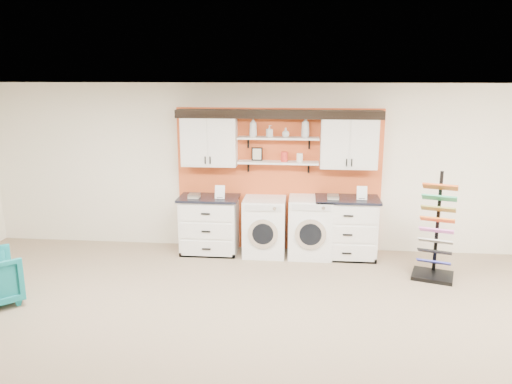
# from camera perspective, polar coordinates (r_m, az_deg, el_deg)

# --- Properties ---
(ceiling) EXTENTS (10.00, 10.00, 0.00)m
(ceiling) POSITION_cam_1_polar(r_m,az_deg,el_deg) (4.25, -0.11, 11.36)
(ceiling) COLOR white
(ceiling) RESTS_ON wall_back
(wall_back) EXTENTS (10.00, 0.00, 10.00)m
(wall_back) POSITION_cam_1_polar(r_m,az_deg,el_deg) (8.38, 2.60, 2.76)
(wall_back) COLOR #EFE5CE
(wall_back) RESTS_ON floor
(accent_panel) EXTENTS (3.40, 0.07, 2.40)m
(accent_panel) POSITION_cam_1_polar(r_m,az_deg,el_deg) (8.39, 2.57, 1.37)
(accent_panel) COLOR #D45324
(accent_panel) RESTS_ON wall_back
(upper_cabinet_left) EXTENTS (0.90, 0.35, 0.84)m
(upper_cabinet_left) POSITION_cam_1_polar(r_m,az_deg,el_deg) (8.24, -5.35, 5.91)
(upper_cabinet_left) COLOR white
(upper_cabinet_left) RESTS_ON wall_back
(upper_cabinet_right) EXTENTS (0.90, 0.35, 0.84)m
(upper_cabinet_right) POSITION_cam_1_polar(r_m,az_deg,el_deg) (8.12, 10.58, 5.63)
(upper_cabinet_right) COLOR white
(upper_cabinet_right) RESTS_ON wall_back
(shelf_lower) EXTENTS (1.32, 0.28, 0.03)m
(shelf_lower) POSITION_cam_1_polar(r_m,az_deg,el_deg) (8.16, 2.54, 3.40)
(shelf_lower) COLOR white
(shelf_lower) RESTS_ON wall_back
(shelf_upper) EXTENTS (1.32, 0.28, 0.03)m
(shelf_upper) POSITION_cam_1_polar(r_m,az_deg,el_deg) (8.10, 2.56, 6.18)
(shelf_upper) COLOR white
(shelf_upper) RESTS_ON wall_back
(crown_molding) EXTENTS (3.30, 0.41, 0.13)m
(crown_molding) POSITION_cam_1_polar(r_m,az_deg,el_deg) (8.08, 2.60, 8.99)
(crown_molding) COLOR black
(crown_molding) RESTS_ON wall_back
(picture_frame) EXTENTS (0.18, 0.02, 0.22)m
(picture_frame) POSITION_cam_1_polar(r_m,az_deg,el_deg) (8.22, 0.12, 4.36)
(picture_frame) COLOR black
(picture_frame) RESTS_ON shelf_lower
(canister_red) EXTENTS (0.11, 0.11, 0.16)m
(canister_red) POSITION_cam_1_polar(r_m,az_deg,el_deg) (8.14, 3.25, 4.04)
(canister_red) COLOR red
(canister_red) RESTS_ON shelf_lower
(canister_cream) EXTENTS (0.10, 0.10, 0.14)m
(canister_cream) POSITION_cam_1_polar(r_m,az_deg,el_deg) (8.14, 5.01, 3.94)
(canister_cream) COLOR silver
(canister_cream) RESTS_ON shelf_lower
(base_cabinet_left) EXTENTS (0.99, 0.66, 0.96)m
(base_cabinet_left) POSITION_cam_1_polar(r_m,az_deg,el_deg) (8.39, -5.34, -3.74)
(base_cabinet_left) COLOR white
(base_cabinet_left) RESTS_ON floor
(base_cabinet_right) EXTENTS (1.02, 0.66, 1.00)m
(base_cabinet_right) POSITION_cam_1_polar(r_m,az_deg,el_deg) (8.27, 10.26, -4.03)
(base_cabinet_right) COLOR white
(base_cabinet_right) RESTS_ON floor
(washer) EXTENTS (0.68, 0.71, 0.96)m
(washer) POSITION_cam_1_polar(r_m,az_deg,el_deg) (8.27, 0.99, -3.97)
(washer) COLOR white
(washer) RESTS_ON floor
(dryer) EXTENTS (0.71, 0.71, 0.99)m
(dryer) POSITION_cam_1_polar(r_m,az_deg,el_deg) (8.24, 6.23, -3.99)
(dryer) COLOR white
(dryer) RESTS_ON floor
(sample_rack) EXTENTS (0.69, 0.63, 1.58)m
(sample_rack) POSITION_cam_1_polar(r_m,az_deg,el_deg) (7.79, 19.81, -5.65)
(sample_rack) COLOR black
(sample_rack) RESTS_ON floor
(soap_bottle_a) EXTENTS (0.14, 0.14, 0.32)m
(soap_bottle_a) POSITION_cam_1_polar(r_m,az_deg,el_deg) (8.11, -0.32, 7.46)
(soap_bottle_a) COLOR silver
(soap_bottle_a) RESTS_ON shelf_upper
(soap_bottle_b) EXTENTS (0.12, 0.11, 0.19)m
(soap_bottle_b) POSITION_cam_1_polar(r_m,az_deg,el_deg) (8.10, 1.54, 6.97)
(soap_bottle_b) COLOR silver
(soap_bottle_b) RESTS_ON shelf_upper
(soap_bottle_c) EXTENTS (0.13, 0.13, 0.15)m
(soap_bottle_c) POSITION_cam_1_polar(r_m,az_deg,el_deg) (8.09, 3.41, 6.81)
(soap_bottle_c) COLOR silver
(soap_bottle_c) RESTS_ON shelf_upper
(soap_bottle_d) EXTENTS (0.19, 0.19, 0.34)m
(soap_bottle_d) POSITION_cam_1_polar(r_m,az_deg,el_deg) (8.07, 5.66, 7.43)
(soap_bottle_d) COLOR silver
(soap_bottle_d) RESTS_ON shelf_upper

